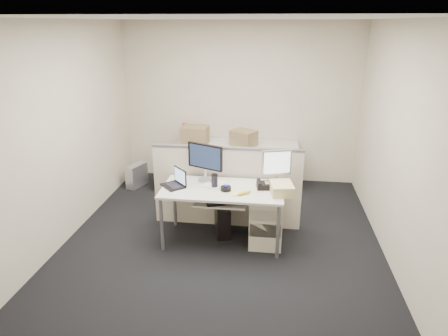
# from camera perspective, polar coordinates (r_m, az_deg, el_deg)

# --- Properties ---
(floor) EXTENTS (4.00, 4.50, 0.01)m
(floor) POSITION_cam_1_polar(r_m,az_deg,el_deg) (5.26, -0.22, -10.32)
(floor) COLOR black
(floor) RESTS_ON ground
(ceiling) EXTENTS (4.00, 4.50, 0.01)m
(ceiling) POSITION_cam_1_polar(r_m,az_deg,el_deg) (4.53, -0.27, 20.65)
(ceiling) COLOR white
(ceiling) RESTS_ON ground
(wall_back) EXTENTS (4.00, 0.02, 2.70)m
(wall_back) POSITION_cam_1_polar(r_m,az_deg,el_deg) (6.89, 2.28, 9.17)
(wall_back) COLOR beige
(wall_back) RESTS_ON ground
(wall_front) EXTENTS (4.00, 0.02, 2.70)m
(wall_front) POSITION_cam_1_polar(r_m,az_deg,el_deg) (2.66, -6.78, -9.47)
(wall_front) COLOR beige
(wall_front) RESTS_ON ground
(wall_left) EXTENTS (0.02, 4.50, 2.70)m
(wall_left) POSITION_cam_1_polar(r_m,az_deg,el_deg) (5.35, -22.04, 4.49)
(wall_left) COLOR beige
(wall_left) RESTS_ON ground
(wall_right) EXTENTS (0.02, 4.50, 2.70)m
(wall_right) POSITION_cam_1_polar(r_m,az_deg,el_deg) (4.88, 23.75, 2.83)
(wall_right) COLOR beige
(wall_right) RESTS_ON ground
(desk) EXTENTS (1.50, 0.75, 0.73)m
(desk) POSITION_cam_1_polar(r_m,az_deg,el_deg) (4.95, -0.23, -3.63)
(desk) COLOR silver
(desk) RESTS_ON floor
(keyboard_tray) EXTENTS (0.62, 0.32, 0.02)m
(keyboard_tray) POSITION_cam_1_polar(r_m,az_deg,el_deg) (4.81, -0.52, -4.97)
(keyboard_tray) COLOR silver
(keyboard_tray) RESTS_ON desk
(drawer_pedestal) EXTENTS (0.40, 0.55, 0.65)m
(drawer_pedestal) POSITION_cam_1_polar(r_m,az_deg,el_deg) (5.11, 6.03, -7.19)
(drawer_pedestal) COLOR beige
(drawer_pedestal) RESTS_ON floor
(cubicle_partition) EXTENTS (2.00, 0.06, 1.10)m
(cubicle_partition) POSITION_cam_1_polar(r_m,az_deg,el_deg) (5.40, 0.40, -2.85)
(cubicle_partition) COLOR beige
(cubicle_partition) RESTS_ON floor
(back_counter) EXTENTS (2.00, 0.60, 0.72)m
(back_counter) POSITION_cam_1_polar(r_m,az_deg,el_deg) (6.85, 1.92, 0.50)
(back_counter) COLOR beige
(back_counter) RESTS_ON floor
(monitor_main) EXTENTS (0.53, 0.37, 0.50)m
(monitor_main) POSITION_cam_1_polar(r_m,az_deg,el_deg) (5.08, -2.70, 0.76)
(monitor_main) COLOR black
(monitor_main) RESTS_ON desk
(monitor_small) EXTENTS (0.41, 0.29, 0.46)m
(monitor_small) POSITION_cam_1_polar(r_m,az_deg,el_deg) (4.97, 7.49, -0.04)
(monitor_small) COLOR #B7B7BC
(monitor_small) RESTS_ON desk
(laptop) EXTENTS (0.36, 0.36, 0.22)m
(laptop) POSITION_cam_1_polar(r_m,az_deg,el_deg) (4.98, -7.35, -1.48)
(laptop) COLOR black
(laptop) RESTS_ON desk
(trackball) EXTENTS (0.17, 0.17, 0.05)m
(trackball) POSITION_cam_1_polar(r_m,az_deg,el_deg) (4.86, 0.26, -2.95)
(trackball) COLOR black
(trackball) RESTS_ON desk
(desk_phone) EXTENTS (0.24, 0.20, 0.07)m
(desk_phone) POSITION_cam_1_polar(r_m,az_deg,el_deg) (4.95, 5.92, -2.50)
(desk_phone) COLOR black
(desk_phone) RESTS_ON desk
(paper_stack) EXTENTS (0.29, 0.33, 0.01)m
(paper_stack) POSITION_cam_1_polar(r_m,az_deg,el_deg) (5.05, -1.40, -2.27)
(paper_stack) COLOR white
(paper_stack) RESTS_ON desk
(sticky_pad) EXTENTS (0.10, 0.10, 0.01)m
(sticky_pad) POSITION_cam_1_polar(r_m,az_deg,el_deg) (4.74, 1.64, -3.82)
(sticky_pad) COLOR #FFE84C
(sticky_pad) RESTS_ON desk
(travel_mug) EXTENTS (0.09, 0.09, 0.16)m
(travel_mug) POSITION_cam_1_polar(r_m,az_deg,el_deg) (4.92, -1.36, -1.91)
(travel_mug) COLOR black
(travel_mug) RESTS_ON desk
(banana) EXTENTS (0.19, 0.16, 0.04)m
(banana) POSITION_cam_1_polar(r_m,az_deg,el_deg) (4.75, 2.88, -3.55)
(banana) COLOR gold
(banana) RESTS_ON desk
(cellphone) EXTENTS (0.09, 0.13, 0.02)m
(cellphone) POSITION_cam_1_polar(r_m,az_deg,el_deg) (5.12, -1.60, -1.90)
(cellphone) COLOR black
(cellphone) RESTS_ON desk
(manila_folders) EXTENTS (0.31, 0.37, 0.12)m
(manila_folders) POSITION_cam_1_polar(r_m,az_deg,el_deg) (4.82, 8.22, -2.89)
(manila_folders) COLOR #CCB37E
(manila_folders) RESTS_ON desk
(keyboard) EXTENTS (0.43, 0.26, 0.02)m
(keyboard) POSITION_cam_1_polar(r_m,az_deg,el_deg) (4.76, -0.12, -4.96)
(keyboard) COLOR black
(keyboard) RESTS_ON keyboard_tray
(pc_tower_desk) EXTENTS (0.27, 0.46, 0.40)m
(pc_tower_desk) POSITION_cam_1_polar(r_m,az_deg,el_deg) (5.33, -0.22, -7.31)
(pc_tower_desk) COLOR black
(pc_tower_desk) RESTS_ON floor
(pc_tower_spare_dark) EXTENTS (0.27, 0.46, 0.41)m
(pc_tower_spare_dark) POSITION_cam_1_polar(r_m,az_deg,el_deg) (6.86, -9.06, -1.11)
(pc_tower_spare_dark) COLOR black
(pc_tower_spare_dark) RESTS_ON floor
(pc_tower_spare_silver) EXTENTS (0.29, 0.44, 0.39)m
(pc_tower_spare_silver) POSITION_cam_1_polar(r_m,az_deg,el_deg) (6.99, -12.35, -1.02)
(pc_tower_spare_silver) COLOR #B7B7BC
(pc_tower_spare_silver) RESTS_ON floor
(cardboard_box_left) EXTENTS (0.44, 0.34, 0.32)m
(cardboard_box_left) POSITION_cam_1_polar(r_m,az_deg,el_deg) (6.68, -4.14, 4.62)
(cardboard_box_left) COLOR olive
(cardboard_box_left) RESTS_ON back_counter
(cardboard_box_right) EXTENTS (0.48, 0.45, 0.28)m
(cardboard_box_right) POSITION_cam_1_polar(r_m,az_deg,el_deg) (6.57, 2.82, 4.21)
(cardboard_box_right) COLOR olive
(cardboard_box_right) RESTS_ON back_counter
(red_binder) EXTENTS (0.19, 0.31, 0.29)m
(red_binder) POSITION_cam_1_polar(r_m,az_deg,el_deg) (6.93, -5.41, 5.03)
(red_binder) COLOR #A3283C
(red_binder) RESTS_ON back_counter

